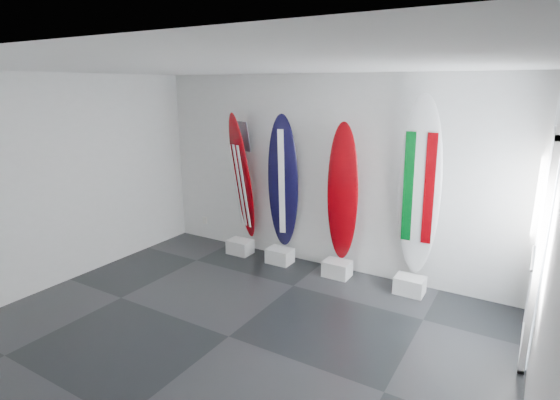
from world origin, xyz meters
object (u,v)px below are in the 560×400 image
Objects in this scene: surfboard_italy at (419,189)px; surfboard_swiss at (343,193)px; surfboard_usa at (242,178)px; surfboard_navy at (283,183)px.

surfboard_swiss is at bearing 178.05° from surfboard_italy.
surfboard_swiss is at bearing 21.00° from surfboard_usa.
surfboard_usa is at bearing 178.05° from surfboard_italy.
surfboard_navy reaches higher than surfboard_usa.
surfboard_usa is 0.88× the size of surfboard_italy.
surfboard_usa is at bearing 164.18° from surfboard_navy.
surfboard_italy is at bearing -5.20° from surfboard_swiss.
surfboard_usa is 0.80m from surfboard_navy.
surfboard_navy is at bearing 174.80° from surfboard_swiss.
surfboard_usa is 2.93m from surfboard_italy.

